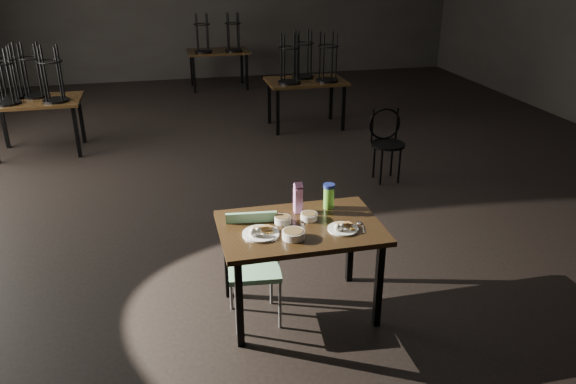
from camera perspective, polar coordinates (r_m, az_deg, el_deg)
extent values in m
plane|color=black|center=(7.10, 0.75, 1.76)|extent=(12.00, 12.00, 0.00)
cube|color=black|center=(12.53, -6.20, 18.76)|extent=(10.00, 0.04, 3.20)
cube|color=black|center=(4.18, 1.26, -3.65)|extent=(1.20, 0.80, 0.04)
cube|color=black|center=(4.02, -4.97, -11.24)|extent=(0.05, 0.05, 0.71)
cube|color=black|center=(4.25, 9.20, -9.29)|extent=(0.05, 0.05, 0.71)
cube|color=black|center=(4.55, -6.19, -6.72)|extent=(0.05, 0.05, 0.71)
cube|color=black|center=(4.76, 6.35, -5.26)|extent=(0.05, 0.05, 0.71)
cylinder|color=white|center=(4.04, -2.79, -4.25)|extent=(0.27, 0.27, 0.02)
cube|color=#AA773C|center=(4.05, -2.85, -3.27)|extent=(0.10, 0.09, 0.04)
cube|color=#AA773C|center=(4.06, -2.40, -3.23)|extent=(0.11, 0.11, 0.03)
ellipsoid|color=white|center=(3.98, -3.61, -4.08)|extent=(0.05, 0.05, 0.06)
ellipsoid|color=white|center=(3.98, -3.08, -4.03)|extent=(0.05, 0.05, 0.06)
cylinder|color=white|center=(4.12, 5.59, -3.75)|extent=(0.22, 0.22, 0.01)
cube|color=#AA773C|center=(4.13, 5.53, -2.94)|extent=(0.08, 0.08, 0.04)
cube|color=#AA773C|center=(4.14, 5.87, -2.90)|extent=(0.09, 0.09, 0.03)
ellipsoid|color=white|center=(4.07, 5.03, -3.61)|extent=(0.04, 0.04, 0.05)
ellipsoid|color=white|center=(4.07, 5.45, -3.56)|extent=(0.04, 0.04, 0.05)
cylinder|color=white|center=(4.20, -0.55, -2.83)|extent=(0.13, 0.13, 0.05)
cylinder|color=brown|center=(4.19, -0.55, -2.62)|extent=(0.11, 0.11, 0.01)
cylinder|color=white|center=(4.25, 2.15, -2.51)|extent=(0.13, 0.13, 0.05)
cylinder|color=brown|center=(4.24, 2.15, -2.29)|extent=(0.11, 0.11, 0.01)
cylinder|color=white|center=(3.98, 0.54, -4.34)|extent=(0.16, 0.16, 0.06)
cylinder|color=brown|center=(3.97, 0.54, -4.09)|extent=(0.14, 0.14, 0.01)
cube|color=#981B84|center=(4.33, 1.03, -0.84)|extent=(0.06, 0.06, 0.20)
cube|color=#981B84|center=(4.29, 1.04, 0.60)|extent=(0.06, 0.06, 0.06)
cylinder|color=#6DC53A|center=(4.41, 4.16, -0.60)|extent=(0.09, 0.09, 0.18)
cylinder|color=navy|center=(4.37, 4.20, 0.62)|extent=(0.09, 0.09, 0.03)
ellipsoid|color=silver|center=(4.23, 7.23, -3.14)|extent=(0.05, 0.06, 0.01)
cube|color=silver|center=(4.15, 7.67, -3.75)|extent=(0.04, 0.12, 0.00)
cylinder|color=black|center=(6.87, 10.11, 4.78)|extent=(0.41, 0.41, 0.03)
torus|color=black|center=(6.97, 9.78, 6.85)|extent=(0.40, 0.06, 0.40)
cylinder|color=black|center=(7.10, 10.49, 3.36)|extent=(0.03, 0.03, 0.46)
cylinder|color=black|center=(7.01, 8.73, 3.23)|extent=(0.03, 0.03, 0.46)
cylinder|color=black|center=(6.81, 9.45, 2.55)|extent=(0.03, 0.03, 0.46)
cylinder|color=black|center=(6.90, 11.24, 2.70)|extent=(0.03, 0.03, 0.46)
cube|color=#79BD8F|center=(4.23, -3.47, -7.80)|extent=(0.42, 0.42, 0.04)
cube|color=#79BD8F|center=(4.28, -3.70, -4.31)|extent=(0.38, 0.07, 0.36)
cylinder|color=slate|center=(4.20, -5.22, -11.75)|extent=(0.02, 0.02, 0.44)
cylinder|color=slate|center=(4.24, -0.83, -11.21)|extent=(0.02, 0.02, 0.44)
cylinder|color=slate|center=(4.46, -5.84, -9.40)|extent=(0.02, 0.02, 0.44)
cylinder|color=slate|center=(4.50, -1.73, -8.93)|extent=(0.02, 0.02, 0.44)
cube|color=black|center=(8.40, -24.35, 8.39)|extent=(1.20, 0.80, 0.04)
cube|color=black|center=(8.10, -20.67, 5.70)|extent=(0.05, 0.05, 0.71)
cube|color=black|center=(8.91, -26.90, 6.18)|extent=(0.05, 0.05, 0.71)
cube|color=black|center=(8.71, -20.25, 6.96)|extent=(0.05, 0.05, 0.71)
cylinder|color=black|center=(8.31, -26.59, 8.10)|extent=(0.34, 0.34, 0.03)
torus|color=black|center=(8.21, -27.23, 11.44)|extent=(0.32, 0.32, 0.02)
cylinder|color=black|center=(8.31, -26.25, 10.77)|extent=(0.03, 0.03, 0.70)
cylinder|color=black|center=(8.12, -26.52, 10.47)|extent=(0.03, 0.03, 0.70)
cylinder|color=black|center=(8.20, -22.50, 8.61)|extent=(0.34, 0.34, 0.03)
torus|color=black|center=(8.09, -23.05, 12.01)|extent=(0.32, 0.32, 0.02)
cylinder|color=black|center=(8.20, -22.11, 11.32)|extent=(0.03, 0.03, 0.70)
cylinder|color=black|center=(8.23, -23.49, 11.14)|extent=(0.03, 0.03, 0.70)
cylinder|color=black|center=(8.04, -23.70, 10.85)|extent=(0.03, 0.03, 0.70)
cylinder|color=black|center=(8.01, -22.29, 11.03)|extent=(0.03, 0.03, 0.70)
cylinder|color=black|center=(8.56, -24.20, 8.92)|extent=(0.34, 0.34, 0.03)
torus|color=black|center=(8.47, -24.77, 12.18)|extent=(0.32, 0.32, 0.02)
cylinder|color=black|center=(8.57, -23.85, 11.51)|extent=(0.03, 0.03, 0.70)
cylinder|color=black|center=(8.61, -25.16, 11.34)|extent=(0.03, 0.03, 0.70)
cylinder|color=black|center=(8.42, -25.39, 11.06)|extent=(0.03, 0.03, 0.70)
cylinder|color=black|center=(8.38, -24.05, 11.24)|extent=(0.03, 0.03, 0.70)
cylinder|color=black|center=(8.63, -26.16, 8.67)|extent=(0.34, 0.34, 0.03)
torus|color=black|center=(8.53, -26.77, 11.90)|extent=(0.32, 0.32, 0.02)
cylinder|color=black|center=(8.63, -25.83, 11.25)|extent=(0.03, 0.03, 0.70)
cylinder|color=black|center=(8.67, -27.12, 11.07)|extent=(0.03, 0.03, 0.70)
cylinder|color=black|center=(8.44, -26.08, 10.97)|extent=(0.03, 0.03, 0.70)
cube|color=black|center=(8.86, 1.82, 11.17)|extent=(1.20, 0.80, 0.04)
cube|color=black|center=(8.53, -1.06, 8.09)|extent=(0.05, 0.05, 0.71)
cube|color=black|center=(8.80, 5.64, 8.47)|extent=(0.05, 0.05, 0.71)
cube|color=black|center=(9.14, -1.92, 9.13)|extent=(0.05, 0.05, 0.71)
cube|color=black|center=(9.39, 4.39, 9.48)|extent=(0.05, 0.05, 0.71)
cylinder|color=black|center=(8.64, 0.13, 11.09)|extent=(0.34, 0.34, 0.03)
torus|color=black|center=(8.54, 0.13, 14.37)|extent=(0.32, 0.32, 0.02)
cylinder|color=black|center=(8.69, 0.63, 13.61)|extent=(0.03, 0.03, 0.70)
cylinder|color=black|center=(8.64, -0.68, 13.56)|extent=(0.03, 0.03, 0.70)
cylinder|color=black|center=(8.45, -0.38, 13.33)|extent=(0.03, 0.03, 0.70)
cylinder|color=black|center=(8.50, 0.96, 13.38)|extent=(0.03, 0.03, 0.70)
cylinder|color=black|center=(8.79, 4.01, 11.26)|extent=(0.34, 0.34, 0.03)
torus|color=black|center=(8.70, 4.10, 14.48)|extent=(0.32, 0.32, 0.02)
cylinder|color=black|center=(8.85, 4.52, 13.73)|extent=(0.03, 0.03, 0.70)
cylinder|color=black|center=(8.79, 3.25, 13.70)|extent=(0.03, 0.03, 0.70)
cylinder|color=black|center=(8.60, 3.63, 13.47)|extent=(0.03, 0.03, 0.70)
cylinder|color=black|center=(8.66, 4.92, 13.50)|extent=(0.03, 0.03, 0.70)
cylinder|color=black|center=(9.02, 1.53, 11.63)|extent=(0.34, 0.34, 0.03)
torus|color=black|center=(8.93, 1.56, 14.77)|extent=(0.32, 0.32, 0.02)
cylinder|color=black|center=(9.07, 2.01, 14.04)|extent=(0.03, 0.03, 0.70)
cylinder|color=black|center=(9.03, 0.76, 14.00)|extent=(0.03, 0.03, 0.70)
cylinder|color=black|center=(8.84, 1.08, 13.78)|extent=(0.03, 0.03, 0.70)
cylinder|color=black|center=(8.89, 2.35, 13.83)|extent=(0.03, 0.03, 0.70)
cube|color=black|center=(11.59, -7.14, 13.98)|extent=(1.20, 0.80, 0.04)
cube|color=black|center=(11.30, -9.52, 11.66)|extent=(0.05, 0.05, 0.71)
cube|color=black|center=(11.42, -4.21, 12.03)|extent=(0.05, 0.05, 0.71)
cube|color=black|center=(11.93, -9.77, 12.27)|extent=(0.05, 0.05, 0.71)
cube|color=black|center=(12.04, -4.71, 12.62)|extent=(0.05, 0.05, 0.71)
cylinder|color=black|center=(11.41, -8.60, 13.93)|extent=(0.34, 0.34, 0.03)
torus|color=black|center=(11.34, -8.76, 16.42)|extent=(0.32, 0.32, 0.02)
cylinder|color=black|center=(11.46, -8.25, 15.84)|extent=(0.03, 0.03, 0.70)
cylinder|color=black|center=(11.45, -9.27, 15.77)|extent=(0.03, 0.03, 0.70)
cylinder|color=black|center=(11.25, -9.19, 15.64)|extent=(0.03, 0.03, 0.70)
cylinder|color=black|center=(11.27, -8.15, 15.71)|extent=(0.03, 0.03, 0.70)
cylinder|color=black|center=(11.48, -5.53, 14.13)|extent=(0.34, 0.34, 0.03)
torus|color=black|center=(11.40, -5.63, 16.61)|extent=(0.32, 0.32, 0.02)
cylinder|color=black|center=(11.53, -5.17, 16.03)|extent=(0.03, 0.03, 0.70)
cylinder|color=black|center=(11.51, -6.18, 15.97)|extent=(0.03, 0.03, 0.70)
cylinder|color=black|center=(11.31, -6.04, 15.84)|extent=(0.03, 0.03, 0.70)
cylinder|color=black|center=(11.34, -5.01, 15.90)|extent=(0.03, 0.03, 0.70)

